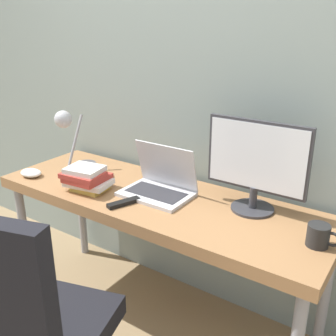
# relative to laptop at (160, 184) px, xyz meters

# --- Properties ---
(wall_back) EXTENTS (8.00, 0.05, 2.60)m
(wall_back) POSITION_rel_laptop_xyz_m (-0.00, 0.33, 0.49)
(wall_back) COLOR gray
(wall_back) RESTS_ON ground_plane
(desk) EXTENTS (1.77, 0.59, 0.75)m
(desk) POSITION_rel_laptop_xyz_m (-0.00, -0.03, -0.12)
(desk) COLOR #996B42
(desk) RESTS_ON ground_plane
(laptop) EXTENTS (0.35, 0.25, 0.25)m
(laptop) POSITION_rel_laptop_xyz_m (0.00, 0.00, 0.00)
(laptop) COLOR silver
(laptop) RESTS_ON desk
(monitor) EXTENTS (0.48, 0.20, 0.43)m
(monitor) POSITION_rel_laptop_xyz_m (0.46, 0.10, 0.18)
(monitor) COLOR #333338
(monitor) RESTS_ON desk
(desk_lamp) EXTENTS (0.13, 0.25, 0.37)m
(desk_lamp) POSITION_rel_laptop_xyz_m (-0.62, -0.02, 0.19)
(desk_lamp) COLOR #4C4C51
(desk_lamp) RESTS_ON desk
(office_chair) EXTENTS (0.64, 0.64, 1.06)m
(office_chair) POSITION_rel_laptop_xyz_m (-0.00, -0.87, -0.24)
(office_chair) COLOR black
(office_chair) RESTS_ON ground_plane
(book_stack) EXTENTS (0.25, 0.22, 0.13)m
(book_stack) POSITION_rel_laptop_xyz_m (-0.34, -0.17, 0.01)
(book_stack) COLOR gold
(book_stack) RESTS_ON desk
(tv_remote) EXTENTS (0.10, 0.17, 0.02)m
(tv_remote) POSITION_rel_laptop_xyz_m (-0.07, -0.20, -0.04)
(tv_remote) COLOR black
(tv_remote) RESTS_ON desk
(mug) EXTENTS (0.13, 0.09, 0.09)m
(mug) POSITION_rel_laptop_xyz_m (0.80, -0.05, -0.01)
(mug) COLOR black
(mug) RESTS_ON desk
(game_controller) EXTENTS (0.13, 0.10, 0.04)m
(game_controller) POSITION_rel_laptop_xyz_m (-0.75, -0.22, -0.03)
(game_controller) COLOR white
(game_controller) RESTS_ON desk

